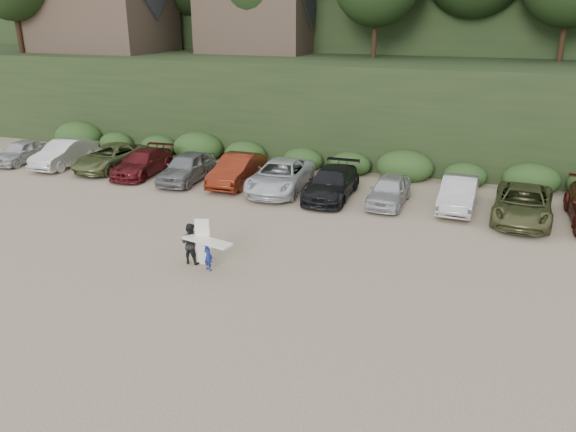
% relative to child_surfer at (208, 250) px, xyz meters
% --- Properties ---
extents(ground, '(120.00, 120.00, 0.00)m').
position_rel_child_surfer_xyz_m(ground, '(3.76, 0.11, -0.81)').
color(ground, tan).
rests_on(ground, ground).
extents(parked_cars, '(34.49, 6.19, 1.61)m').
position_rel_child_surfer_xyz_m(parked_cars, '(-1.27, 10.04, -0.05)').
color(parked_cars, silver).
rests_on(parked_cars, ground).
extents(child_surfer, '(2.05, 0.95, 1.19)m').
position_rel_child_surfer_xyz_m(child_surfer, '(0.00, 0.00, 0.00)').
color(child_surfer, navy).
rests_on(child_surfer, ground).
extents(adult_surfer, '(1.24, 0.61, 1.87)m').
position_rel_child_surfer_xyz_m(adult_surfer, '(-0.87, 0.34, -0.00)').
color(adult_surfer, black).
rests_on(adult_surfer, ground).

